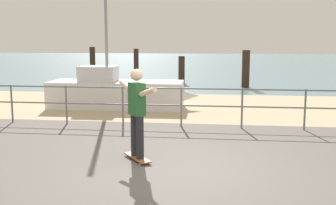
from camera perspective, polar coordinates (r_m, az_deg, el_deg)
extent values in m
cube|color=#605B56|center=(6.14, 0.23, -12.75)|extent=(24.00, 10.00, 0.04)
cube|color=tan|center=(13.87, 4.19, -0.56)|extent=(24.00, 6.00, 0.04)
cube|color=slate|center=(41.73, 6.18, 5.69)|extent=(72.00, 50.00, 0.04)
cylinder|color=slate|center=(11.81, -21.17, -0.20)|extent=(0.05, 0.05, 1.05)
cylinder|color=slate|center=(11.16, -14.15, -0.36)|extent=(0.05, 0.05, 1.05)
cylinder|color=slate|center=(10.70, -6.39, -0.54)|extent=(0.05, 0.05, 1.05)
cylinder|color=slate|center=(10.45, 1.90, -0.71)|extent=(0.05, 0.05, 1.05)
cylinder|color=slate|center=(10.43, 10.40, -0.87)|extent=(0.05, 0.05, 1.05)
cylinder|color=slate|center=(10.63, 18.76, -1.01)|extent=(0.05, 0.05, 1.05)
cylinder|color=slate|center=(10.48, -2.31, 2.05)|extent=(13.94, 0.04, 0.04)
cylinder|color=slate|center=(10.54, -2.30, -0.34)|extent=(13.94, 0.04, 0.04)
cube|color=silver|center=(13.53, -7.28, 1.09)|extent=(4.44, 1.52, 0.90)
cone|color=silver|center=(13.22, 2.06, 0.97)|extent=(1.12, 0.79, 0.77)
cylinder|color=gray|center=(13.51, -8.78, 12.62)|extent=(0.10, 0.10, 4.55)
cube|color=silver|center=(13.60, -9.81, 4.04)|extent=(1.22, 0.93, 0.50)
cube|color=brown|center=(7.67, -4.33, -7.73)|extent=(0.64, 0.76, 0.02)
cylinder|color=#E5598C|center=(7.90, -5.74, -7.59)|extent=(0.06, 0.07, 0.06)
cylinder|color=#E5598C|center=(7.96, -4.68, -7.44)|extent=(0.06, 0.07, 0.06)
cylinder|color=#E5598C|center=(7.41, -3.95, -8.67)|extent=(0.06, 0.07, 0.06)
cylinder|color=#E5598C|center=(7.48, -2.84, -8.50)|extent=(0.06, 0.07, 0.06)
cylinder|color=#26262B|center=(7.67, -4.76, -4.56)|extent=(0.14, 0.14, 0.80)
cylinder|color=#26262B|center=(7.46, -3.97, -4.93)|extent=(0.14, 0.14, 0.80)
cube|color=#26592D|center=(7.43, -4.43, 0.51)|extent=(0.38, 0.41, 0.60)
sphere|color=beige|center=(7.38, -4.47, 3.89)|extent=(0.22, 0.22, 0.22)
cylinder|color=beige|center=(7.81, -5.85, 2.21)|extent=(0.40, 0.50, 0.23)
cylinder|color=beige|center=(7.01, -2.89, 1.50)|extent=(0.40, 0.50, 0.23)
cylinder|color=#332319|center=(27.41, -10.60, 5.85)|extent=(0.36, 0.36, 1.80)
cylinder|color=#332319|center=(25.44, -4.51, 5.65)|extent=(0.31, 0.31, 1.71)
cylinder|color=#332319|center=(21.19, 1.93, 4.64)|extent=(0.33, 0.33, 1.42)
cylinder|color=#332319|center=(19.52, 10.92, 4.66)|extent=(0.36, 0.36, 1.78)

